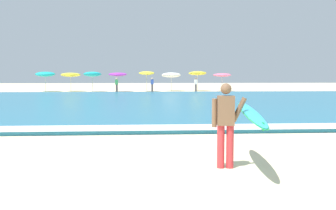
% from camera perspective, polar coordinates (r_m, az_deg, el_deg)
% --- Properties ---
extents(ground_plane, '(160.00, 160.00, 0.00)m').
position_cam_1_polar(ground_plane, '(7.52, -8.27, -10.17)').
color(ground_plane, beige).
extents(sea, '(120.00, 28.00, 0.14)m').
position_cam_1_polar(sea, '(26.16, -5.16, 0.49)').
color(sea, teal).
rests_on(sea, ground).
extents(surf_foam, '(120.00, 1.39, 0.01)m').
position_cam_1_polar(surf_foam, '(12.82, -6.45, -3.38)').
color(surf_foam, white).
rests_on(surf_foam, sea).
extents(surfer_with_board, '(1.11, 3.03, 1.73)m').
position_cam_1_polar(surfer_with_board, '(7.87, 10.52, -1.84)').
color(surfer_with_board, red).
rests_on(surfer_with_board, ground).
extents(beach_umbrella_0, '(2.18, 2.20, 2.29)m').
position_cam_1_polar(beach_umbrella_0, '(45.20, -17.79, 4.39)').
color(beach_umbrella_0, beige).
rests_on(beach_umbrella_0, ground).
extents(beach_umbrella_1, '(2.21, 2.22, 2.15)m').
position_cam_1_polar(beach_umbrella_1, '(45.14, -14.28, 4.38)').
color(beach_umbrella_1, beige).
rests_on(beach_umbrella_1, ground).
extents(beach_umbrella_2, '(1.97, 1.99, 2.29)m').
position_cam_1_polar(beach_umbrella_2, '(43.12, -11.18, 4.52)').
color(beach_umbrella_2, beige).
rests_on(beach_umbrella_2, ground).
extents(beach_umbrella_3, '(2.05, 2.06, 2.19)m').
position_cam_1_polar(beach_umbrella_3, '(43.18, -7.48, 4.54)').
color(beach_umbrella_3, beige).
rests_on(beach_umbrella_3, ground).
extents(beach_umbrella_4, '(1.75, 1.78, 2.35)m').
position_cam_1_polar(beach_umbrella_4, '(43.37, -3.20, 4.76)').
color(beach_umbrella_4, beige).
rests_on(beach_umbrella_4, ground).
extents(beach_umbrella_5, '(2.22, 2.24, 2.20)m').
position_cam_1_polar(beach_umbrella_5, '(44.74, 0.48, 4.48)').
color(beach_umbrella_5, beige).
rests_on(beach_umbrella_5, ground).
extents(beach_umbrella_6, '(2.10, 2.12, 2.36)m').
position_cam_1_polar(beach_umbrella_6, '(45.13, 4.41, 4.73)').
color(beach_umbrella_6, beige).
rests_on(beach_umbrella_6, ground).
extents(beach_umbrella_7, '(2.12, 2.13, 2.08)m').
position_cam_1_polar(beach_umbrella_7, '(44.99, 8.05, 4.45)').
color(beach_umbrella_7, beige).
rests_on(beach_umbrella_7, ground).
extents(beachgoer_near_row_left, '(0.32, 0.20, 1.58)m').
position_cam_1_polar(beachgoer_near_row_left, '(42.43, 4.16, 3.09)').
color(beachgoer_near_row_left, '#383842').
rests_on(beachgoer_near_row_left, ground).
extents(beachgoer_near_row_mid, '(0.32, 0.20, 1.58)m').
position_cam_1_polar(beachgoer_near_row_mid, '(42.47, -2.37, 3.10)').
color(beachgoer_near_row_mid, '#383842').
rests_on(beachgoer_near_row_mid, ground).
extents(beachgoer_near_row_right, '(0.32, 0.20, 1.58)m').
position_cam_1_polar(beachgoer_near_row_right, '(41.89, -7.65, 3.04)').
color(beachgoer_near_row_right, '#383842').
rests_on(beachgoer_near_row_right, ground).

